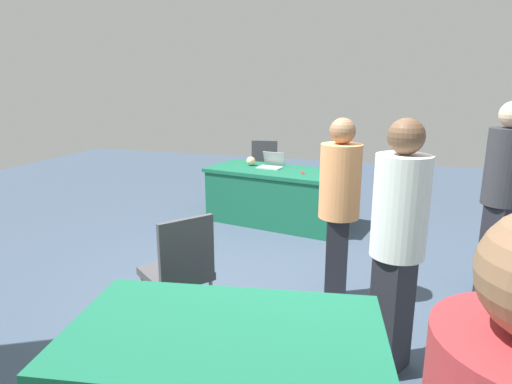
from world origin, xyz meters
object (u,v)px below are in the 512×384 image
Objects in this scene: yarn_ball at (251,161)px; person_organiser at (339,204)px; scissors_red at (303,173)px; laptop_silver at (271,165)px; person_attendee_browsing at (503,190)px; person_presenter at (398,237)px; chair_near_front at (180,268)px; chair_tucked_left at (265,164)px; table_foreground at (276,196)px.

person_organiser is at bearing 124.07° from yarn_ball.
scissors_red is at bearing -166.20° from person_organiser.
laptop_silver is 0.32m from yarn_ball.
person_attendee_browsing is 3.26m from yarn_ball.
person_organiser is (1.34, 0.61, -0.08)m from person_attendee_browsing.
person_organiser is at bearing -33.02° from person_attendee_browsing.
laptop_silver is 0.54m from scissors_red.
person_presenter is at bearing 1.31° from person_attendee_browsing.
chair_near_front is 0.58× the size of person_presenter.
yarn_ball is at bearing -92.19° from chair_tucked_left.
table_foreground is 1.23× the size of person_organiser.
person_presenter is 3.41m from laptop_silver.
chair_tucked_left is at bearing -168.29° from scissors_red.
scissors_red is (-0.33, -2.83, 0.18)m from chair_near_front.
person_organiser reaches higher than chair_tucked_left.
person_presenter is 0.97× the size of person_attendee_browsing.
scissors_red is (-0.49, 0.23, -0.04)m from laptop_silver.
yarn_ball is (2.83, -1.60, -0.17)m from person_attendee_browsing.
chair_tucked_left is at bearing -83.73° from yarn_ball.
chair_tucked_left is 1.33m from laptop_silver.
person_attendee_browsing is 2.96m from laptop_silver.
yarn_ball is at bearing -87.01° from person_attendee_browsing.
person_organiser is (-1.63, 3.39, 0.35)m from chair_tucked_left.
person_attendee_browsing is at bearing 108.30° from person_organiser.
person_organiser is at bearing -12.17° from chair_near_front.
person_organiser is at bearing 57.30° from person_presenter.
chair_near_front is 1.55m from person_presenter.
table_foreground is 2.87m from person_attendee_browsing.
chair_near_front reaches higher than table_foreground.
laptop_silver is at bearing -135.60° from scissors_red.
yarn_ball is at bearing -130.58° from scissors_red.
person_attendee_browsing is (-2.37, -1.51, 0.41)m from chair_near_front.
person_presenter reaches higher than chair_tucked_left.
laptop_silver is at bearing 56.88° from person_presenter.
laptop_silver is (1.65, -2.98, -0.16)m from person_presenter.
scissors_red is (2.04, -1.31, -0.23)m from person_attendee_browsing.
person_organiser is 2.05m from scissors_red.
yarn_ball is at bearing -1.99° from laptop_silver.
chair_near_front is 1.02× the size of chair_tucked_left.
person_presenter is at bearing 122.86° from yarn_ball.
scissors_red is (-0.38, 0.11, 0.37)m from table_foreground.
person_presenter reaches higher than yarn_ball.
yarn_ball is (0.42, -0.18, 0.43)m from table_foreground.
yarn_ball is (1.96, -3.04, -0.14)m from person_presenter.
person_presenter is 9.35× the size of scissors_red.
table_foreground is 2.08× the size of chair_tucked_left.
person_organiser is at bearing 128.35° from laptop_silver.
person_organiser is (-1.03, -0.90, 0.33)m from chair_near_front.
person_attendee_browsing reaches higher than chair_tucked_left.
yarn_ball is at bearing -22.67° from table_foreground.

